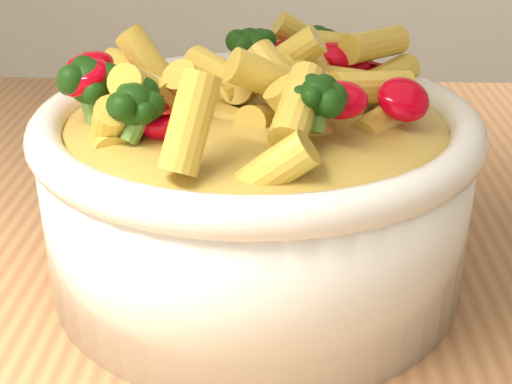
{
  "coord_description": "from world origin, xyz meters",
  "views": [
    {
      "loc": [
        -0.01,
        -0.4,
        1.14
      ],
      "look_at": [
        -0.02,
        -0.01,
        0.95
      ],
      "focal_mm": 50.0,
      "sensor_mm": 36.0,
      "label": 1
    }
  ],
  "objects": [
    {
      "name": "table",
      "position": [
        0.0,
        0.0,
        0.8
      ],
      "size": [
        1.2,
        0.8,
        0.9
      ],
      "color": "#B27D4C",
      "rests_on": "ground"
    },
    {
      "name": "serving_bowl",
      "position": [
        -0.02,
        -0.01,
        0.96
      ],
      "size": [
        0.26,
        0.26,
        0.11
      ],
      "color": "white",
      "rests_on": "table"
    },
    {
      "name": "pasta_salad",
      "position": [
        -0.02,
        -0.01,
        1.03
      ],
      "size": [
        0.21,
        0.21,
        0.05
      ],
      "color": "#E6CC48",
      "rests_on": "serving_bowl"
    }
  ]
}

